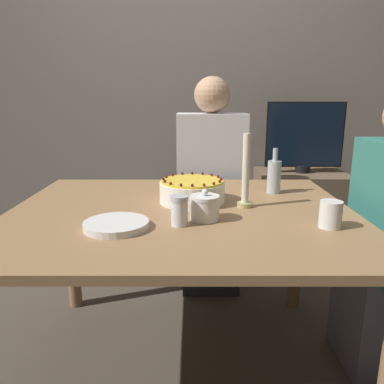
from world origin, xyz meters
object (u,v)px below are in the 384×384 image
candle (245,177)px  sugar_shaker (179,210)px  tv_monitor (305,136)px  bottle (274,176)px  cake (192,191)px  person_man_blue_shirt (211,199)px  sugar_bowl (204,208)px

candle → sugar_shaker: bearing=-138.8°
tv_monitor → bottle: bearing=-114.3°
bottle → cake: bearing=-157.5°
bottle → person_man_blue_shirt: (-0.27, 0.49, -0.25)m
sugar_shaker → candle: candle is taller
sugar_bowl → candle: size_ratio=0.39×
sugar_bowl → sugar_shaker: sugar_bowl is taller
sugar_shaker → person_man_blue_shirt: 0.98m
bottle → tv_monitor: (0.39, 0.85, 0.10)m
sugar_shaker → bottle: bearing=47.0°
candle → bottle: 0.29m
sugar_bowl → bottle: bearing=50.0°
cake → sugar_bowl: size_ratio=2.40×
sugar_bowl → candle: bearing=45.0°
sugar_bowl → bottle: (0.33, 0.40, 0.03)m
person_man_blue_shirt → candle: bearing=98.0°
candle → person_man_blue_shirt: size_ratio=0.23×
person_man_blue_shirt → tv_monitor: person_man_blue_shirt is taller
bottle → person_man_blue_shirt: bearing=118.6°
sugar_bowl → candle: 0.25m
person_man_blue_shirt → bottle: bearing=118.6°
person_man_blue_shirt → tv_monitor: size_ratio=2.41×
cake → person_man_blue_shirt: person_man_blue_shirt is taller
cake → bottle: bearing=22.5°
cake → tv_monitor: tv_monitor is taller
bottle → tv_monitor: size_ratio=0.40×
sugar_bowl → tv_monitor: (0.72, 1.25, 0.13)m
sugar_shaker → person_man_blue_shirt: (0.16, 0.95, -0.22)m
cake → sugar_shaker: size_ratio=2.61×
cake → candle: size_ratio=0.93×
cake → tv_monitor: (0.76, 1.01, 0.13)m
candle → tv_monitor: (0.55, 1.08, 0.05)m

